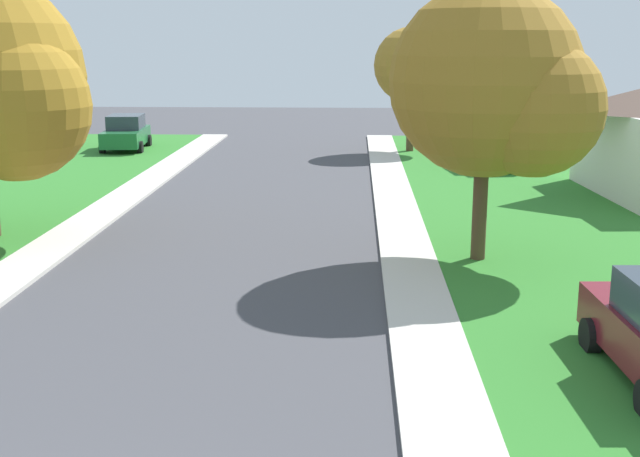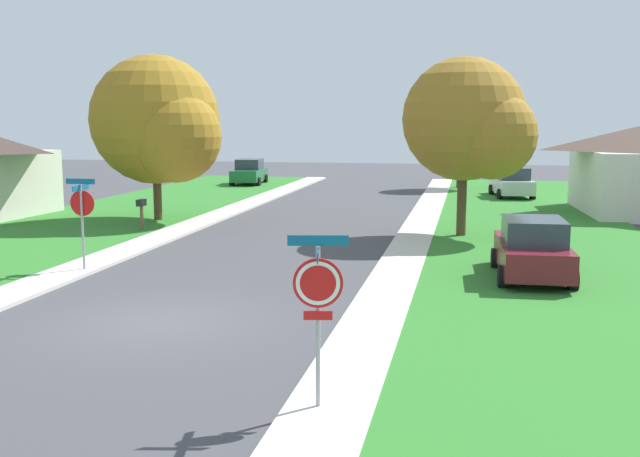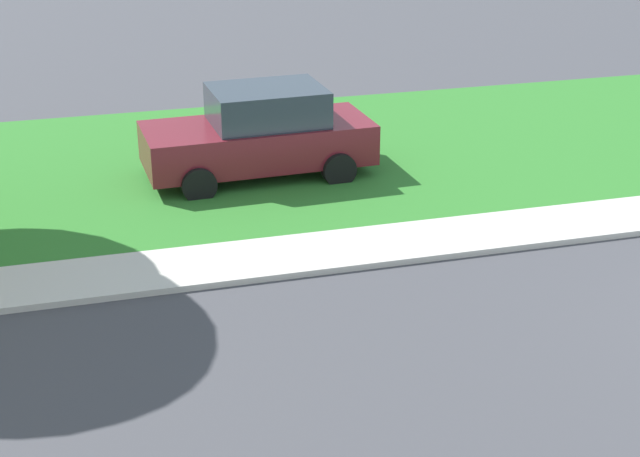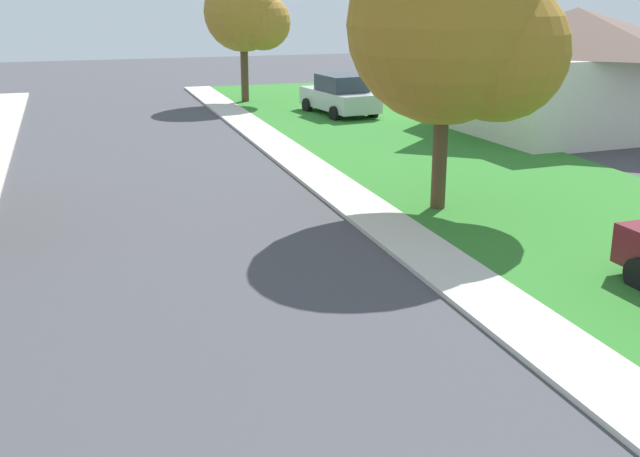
{
  "view_description": "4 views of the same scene",
  "coord_description": "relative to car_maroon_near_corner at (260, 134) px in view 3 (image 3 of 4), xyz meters",
  "views": [
    {
      "loc": [
        3.33,
        -6.22,
        5.45
      ],
      "look_at": [
        2.58,
        11.04,
        1.4
      ],
      "focal_mm": 45.56,
      "sensor_mm": 36.0,
      "label": 1
    },
    {
      "loc": [
        6.74,
        -15.09,
        4.5
      ],
      "look_at": [
        2.58,
        5.43,
        1.4
      ],
      "focal_mm": 41.86,
      "sensor_mm": 36.0,
      "label": 2
    },
    {
      "loc": [
        -8.25,
        9.67,
        6.23
      ],
      "look_at": [
        2.6,
        6.64,
        1.4
      ],
      "focal_mm": 52.6,
      "sensor_mm": 36.0,
      "label": 3
    },
    {
      "loc": [
        -2.03,
        -3.41,
        5.29
      ],
      "look_at": [
        1.81,
        8.66,
        1.4
      ],
      "focal_mm": 44.09,
      "sensor_mm": 36.0,
      "label": 4
    }
  ],
  "objects": [
    {
      "name": "car_maroon_near_corner",
      "position": [
        0.0,
        0.0,
        0.0
      ],
      "size": [
        2.17,
        4.37,
        1.76
      ],
      "color": "maroon",
      "rests_on": "ground"
    }
  ]
}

